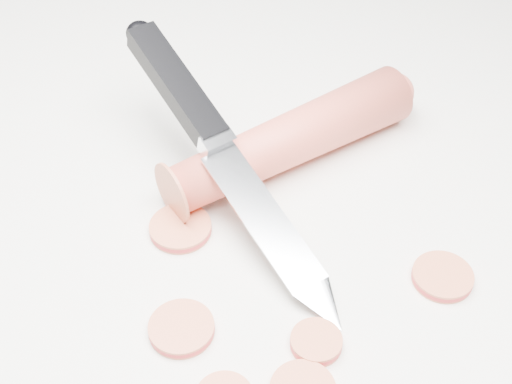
{
  "coord_description": "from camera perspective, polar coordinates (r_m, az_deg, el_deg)",
  "views": [
    {
      "loc": [
        0.01,
        -0.28,
        0.33
      ],
      "look_at": [
        -0.01,
        0.04,
        0.02
      ],
      "focal_mm": 50.0,
      "sensor_mm": 36.0,
      "label": 1
    }
  ],
  "objects": [
    {
      "name": "ground",
      "position": [
        0.44,
        0.91,
        -5.44
      ],
      "size": [
        2.4,
        2.4,
        0.0
      ],
      "primitive_type": "plane",
      "color": "silver",
      "rests_on": "ground"
    },
    {
      "name": "carrot",
      "position": [
        0.49,
        2.81,
        4.24
      ],
      "size": [
        0.17,
        0.14,
        0.04
      ],
      "primitive_type": "cylinder",
      "rotation": [
        1.57,
        0.0,
        -0.9
      ],
      "color": "#CF4535",
      "rests_on": "ground"
    },
    {
      "name": "carrot_slice_0",
      "position": [
        0.45,
        -6.07,
        -2.9
      ],
      "size": [
        0.04,
        0.04,
        0.01
      ],
      "primitive_type": "cylinder",
      "color": "#C85C3A",
      "rests_on": "ground"
    },
    {
      "name": "carrot_slice_1",
      "position": [
        0.4,
        4.84,
        -11.88
      ],
      "size": [
        0.03,
        0.03,
        0.01
      ],
      "primitive_type": "cylinder",
      "color": "#C85C3A",
      "rests_on": "ground"
    },
    {
      "name": "carrot_slice_4",
      "position": [
        0.4,
        -5.98,
        -10.79
      ],
      "size": [
        0.04,
        0.04,
        0.01
      ],
      "primitive_type": "cylinder",
      "color": "#C85C3A",
      "rests_on": "ground"
    },
    {
      "name": "carrot_slice_5",
      "position": [
        0.44,
        14.7,
        -6.57
      ],
      "size": [
        0.04,
        0.04,
        0.01
      ],
      "primitive_type": "cylinder",
      "color": "#C85C3A",
      "rests_on": "ground"
    },
    {
      "name": "kitchen_knife",
      "position": [
        0.44,
        -2.19,
        2.84
      ],
      "size": [
        0.17,
        0.21,
        0.08
      ],
      "primitive_type": null,
      "color": "silver",
      "rests_on": "ground"
    }
  ]
}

